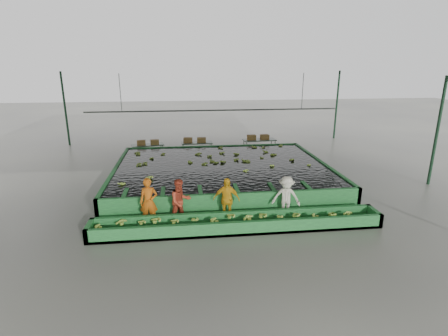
{
  "coord_description": "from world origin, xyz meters",
  "views": [
    {
      "loc": [
        -1.79,
        -14.37,
        5.5
      ],
      "look_at": [
        0.0,
        0.5,
        1.0
      ],
      "focal_mm": 28.0,
      "sensor_mm": 36.0,
      "label": 1
    }
  ],
  "objects": [
    {
      "name": "box_stack_left",
      "position": [
        -3.86,
        6.33,
        0.85
      ],
      "size": [
        1.3,
        0.45,
        0.28
      ],
      "primitive_type": null,
      "rotation": [
        0.0,
        0.0,
        0.07
      ],
      "color": "brown",
      "rests_on": "packing_table_left"
    },
    {
      "name": "rail_hanger_left",
      "position": [
        -5.0,
        5.0,
        4.0
      ],
      "size": [
        0.04,
        0.04,
        2.0
      ],
      "primitive_type": "cylinder",
      "color": "#59605B",
      "rests_on": "shed_roof"
    },
    {
      "name": "shed_roof",
      "position": [
        0.0,
        0.0,
        5.0
      ],
      "size": [
        20.0,
        22.0,
        0.04
      ],
      "primitive_type": "cube",
      "color": "#96979B",
      "rests_on": "shed_posts"
    },
    {
      "name": "shed_posts",
      "position": [
        0.0,
        0.0,
        2.5
      ],
      "size": [
        20.0,
        22.0,
        5.0
      ],
      "primitive_type": null,
      "color": "#14311D",
      "rests_on": "ground"
    },
    {
      "name": "tank_water",
      "position": [
        0.0,
        1.5,
        0.85
      ],
      "size": [
        9.7,
        7.7,
        0.0
      ],
      "primitive_type": "cube",
      "color": "black",
      "rests_on": "flotation_tank"
    },
    {
      "name": "worker_b",
      "position": [
        -1.95,
        -2.8,
        0.82
      ],
      "size": [
        0.98,
        0.89,
        1.64
      ],
      "primitive_type": "imported",
      "rotation": [
        0.0,
        0.0,
        0.41
      ],
      "color": "#B03B23",
      "rests_on": "ground"
    },
    {
      "name": "worker_a",
      "position": [
        -3.05,
        -2.8,
        0.86
      ],
      "size": [
        0.64,
        0.44,
        1.71
      ],
      "primitive_type": "imported",
      "rotation": [
        0.0,
        0.0,
        -0.05
      ],
      "color": "#BB5611",
      "rests_on": "ground"
    },
    {
      "name": "packing_table_left",
      "position": [
        -3.89,
        6.4,
        0.42
      ],
      "size": [
        1.99,
        1.15,
        0.85
      ],
      "primitive_type": null,
      "rotation": [
        0.0,
        0.0,
        0.22
      ],
      "color": "#59605B",
      "rests_on": "ground"
    },
    {
      "name": "box_stack_right",
      "position": [
        2.88,
        6.64,
        0.93
      ],
      "size": [
        1.37,
        0.41,
        0.29
      ],
      "primitive_type": null,
      "rotation": [
        0.0,
        0.0,
        0.02
      ],
      "color": "brown",
      "rests_on": "packing_table_right"
    },
    {
      "name": "flotation_tank",
      "position": [
        0.0,
        1.5,
        0.45
      ],
      "size": [
        10.0,
        8.0,
        0.9
      ],
      "primitive_type": null,
      "color": "#247131",
      "rests_on": "ground"
    },
    {
      "name": "sorting_trough",
      "position": [
        0.0,
        -3.6,
        0.25
      ],
      "size": [
        10.0,
        1.0,
        0.5
      ],
      "primitive_type": null,
      "color": "#247131",
      "rests_on": "ground"
    },
    {
      "name": "cableway_rail",
      "position": [
        0.0,
        5.0,
        3.0
      ],
      "size": [
        0.08,
        0.08,
        14.0
      ],
      "primitive_type": "cylinder",
      "color": "#59605B",
      "rests_on": "shed_roof"
    },
    {
      "name": "ground",
      "position": [
        0.0,
        0.0,
        0.0
      ],
      "size": [
        80.0,
        80.0,
        0.0
      ],
      "primitive_type": "plane",
      "color": "slate",
      "rests_on": "ground"
    },
    {
      "name": "packing_table_mid",
      "position": [
        -0.94,
        6.61,
        0.43
      ],
      "size": [
        1.91,
        0.82,
        0.86
      ],
      "primitive_type": null,
      "rotation": [
        0.0,
        0.0,
        0.04
      ],
      "color": "#59605B",
      "rests_on": "ground"
    },
    {
      "name": "trough_bananas",
      "position": [
        0.0,
        -3.6,
        0.4
      ],
      "size": [
        9.27,
        0.62,
        0.12
      ],
      "primitive_type": null,
      "color": "#84A836",
      "rests_on": "sorting_trough"
    },
    {
      "name": "packing_table_right",
      "position": [
        2.99,
        6.68,
        0.46
      ],
      "size": [
        2.09,
        0.97,
        0.93
      ],
      "primitive_type": null,
      "rotation": [
        0.0,
        0.0,
        0.08
      ],
      "color": "#59605B",
      "rests_on": "ground"
    },
    {
      "name": "rail_hanger_right",
      "position": [
        5.0,
        5.0,
        4.0
      ],
      "size": [
        0.04,
        0.04,
        2.0
      ],
      "primitive_type": "cylinder",
      "color": "#59605B",
      "rests_on": "shed_roof"
    },
    {
      "name": "floating_bananas",
      "position": [
        0.0,
        2.3,
        0.85
      ],
      "size": [
        9.14,
        6.23,
        0.12
      ],
      "primitive_type": null,
      "color": "#84A836",
      "rests_on": "tank_water"
    },
    {
      "name": "box_stack_mid",
      "position": [
        -1.07,
        6.58,
        0.86
      ],
      "size": [
        1.39,
        0.52,
        0.29
      ],
      "primitive_type": null,
      "rotation": [
        0.0,
        0.0,
        -0.11
      ],
      "color": "brown",
      "rests_on": "packing_table_mid"
    },
    {
      "name": "worker_d",
      "position": [
        1.9,
        -2.8,
        0.8
      ],
      "size": [
        1.16,
        0.89,
        1.59
      ],
      "primitive_type": "imported",
      "rotation": [
        0.0,
        0.0,
        -0.32
      ],
      "color": "beige",
      "rests_on": "ground"
    },
    {
      "name": "worker_c",
      "position": [
        -0.31,
        -2.8,
        0.81
      ],
      "size": [
        1.01,
        0.56,
        1.63
      ],
      "primitive_type": "imported",
      "rotation": [
        0.0,
        0.0,
        -0.18
      ],
      "color": "gold",
      "rests_on": "ground"
    }
  ]
}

